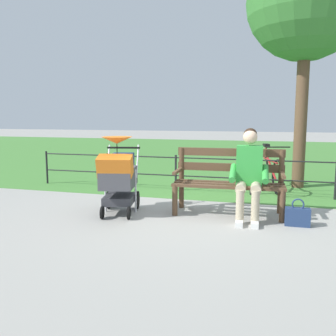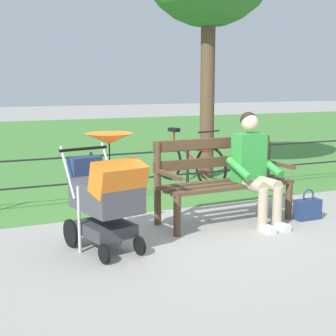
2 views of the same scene
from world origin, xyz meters
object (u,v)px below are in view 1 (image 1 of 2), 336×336
park_bench (229,178)px  person_on_bench (249,171)px  stroller (119,175)px  bicycle (270,171)px  tree_near_bench (307,1)px  handbag (297,216)px

park_bench → person_on_bench: person_on_bench is taller
person_on_bench → stroller: person_on_bench is taller
park_bench → bicycle: park_bench is taller
tree_near_bench → stroller: bearing=47.4°
stroller → tree_near_bench: size_ratio=0.24×
handbag → person_on_bench: bearing=-15.3°
tree_near_bench → bicycle: tree_near_bench is taller
park_bench → tree_near_bench: 4.08m
handbag → bicycle: bearing=-81.3°
park_bench → stroller: (1.55, 0.49, 0.07)m
person_on_bench → handbag: person_on_bench is taller
stroller → tree_near_bench: (-2.69, -2.92, 3.02)m
stroller → person_on_bench: bearing=-171.6°
park_bench → handbag: bearing=157.2°
person_on_bench → stroller: bearing=8.4°
stroller → handbag: size_ratio=3.11×
park_bench → person_on_bench: (-0.30, 0.22, 0.15)m
tree_near_bench → bicycle: (0.55, 0.39, -3.25)m
person_on_bench → tree_near_bench: size_ratio=0.27×
stroller → bicycle: (-2.13, -2.52, -0.23)m
stroller → bicycle: 3.31m
person_on_bench → tree_near_bench: bearing=-107.5°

